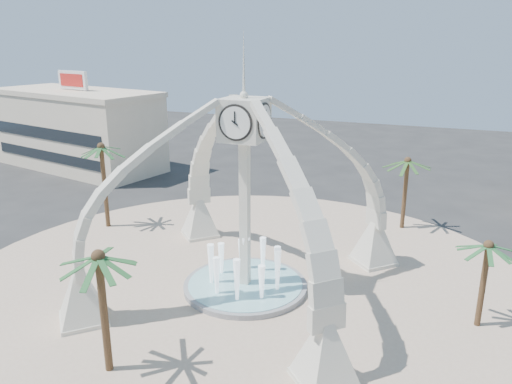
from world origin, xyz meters
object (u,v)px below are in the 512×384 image
at_px(fountain, 245,285).
at_px(palm_east, 489,246).
at_px(palm_west, 101,148).
at_px(palm_north, 408,162).
at_px(palm_south, 98,258).
at_px(clock_tower, 245,194).

height_order(fountain, palm_east, palm_east).
relative_size(palm_west, palm_north, 1.17).
xyz_separation_m(palm_east, palm_west, (-29.33, 4.99, 2.07)).
height_order(fountain, palm_south, palm_south).
bearing_deg(palm_north, clock_tower, -118.63).
height_order(fountain, palm_north, palm_north).
bearing_deg(clock_tower, fountain, 90.00).
distance_m(fountain, palm_north, 18.02).
relative_size(palm_east, palm_north, 0.84).
relative_size(clock_tower, palm_south, 2.62).
height_order(palm_east, palm_west, palm_west).
bearing_deg(palm_north, palm_west, -158.80).
bearing_deg(palm_south, palm_east, 33.29).
bearing_deg(palm_west, fountain, -20.86).
bearing_deg(palm_north, fountain, -118.63).
height_order(palm_north, palm_south, palm_south).
bearing_deg(fountain, palm_west, 159.14).
relative_size(clock_tower, fountain, 2.24).
distance_m(clock_tower, palm_east, 14.03).
xyz_separation_m(fountain, palm_south, (-2.92, -10.17, 5.71)).
height_order(clock_tower, palm_south, clock_tower).
height_order(palm_east, palm_north, palm_north).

